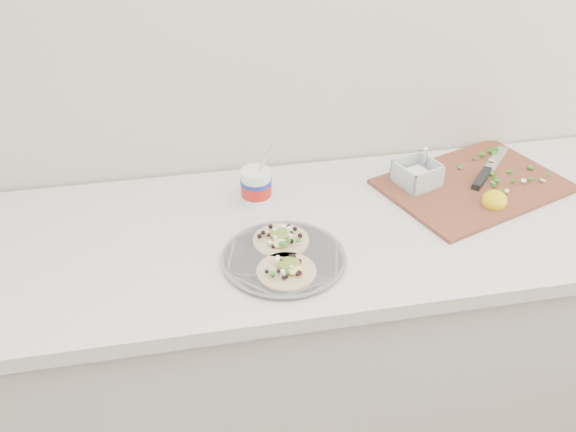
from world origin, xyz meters
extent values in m
cube|color=beige|center=(0.00, 1.73, 1.30)|extent=(3.50, 0.05, 2.60)
cube|color=beige|center=(0.00, 1.43, 0.43)|extent=(2.40, 0.62, 0.86)
cube|color=silver|center=(0.00, 1.41, 0.88)|extent=(2.44, 0.66, 0.04)
cylinder|color=slate|center=(0.08, 1.29, 0.91)|extent=(0.29, 0.29, 0.01)
cylinder|color=slate|center=(0.08, 1.29, 0.91)|extent=(0.30, 0.30, 0.00)
cylinder|color=white|center=(0.05, 1.56, 0.95)|extent=(0.08, 0.08, 0.10)
cylinder|color=red|center=(0.05, 1.56, 0.95)|extent=(0.08, 0.08, 0.04)
cylinder|color=#192D99|center=(0.05, 1.56, 0.97)|extent=(0.08, 0.08, 0.01)
cube|color=brown|center=(0.67, 1.52, 0.91)|extent=(0.58, 0.49, 0.01)
cube|color=white|center=(0.51, 1.55, 0.93)|extent=(0.07, 0.07, 0.03)
ellipsoid|color=yellow|center=(0.67, 1.40, 0.93)|extent=(0.07, 0.07, 0.06)
cube|color=silver|center=(0.79, 1.63, 0.91)|extent=(0.15, 0.16, 0.00)
cube|color=black|center=(0.69, 1.52, 0.92)|extent=(0.10, 0.10, 0.02)
camera|label=1|loc=(-0.14, 0.10, 1.86)|focal=40.00mm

